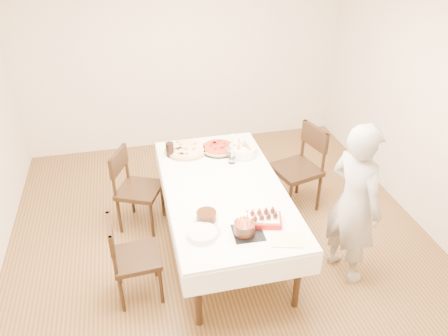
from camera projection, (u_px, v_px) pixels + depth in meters
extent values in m
plane|color=#50351B|center=(225.00, 250.00, 4.60)|extent=(5.00, 5.00, 0.00)
cube|color=beige|center=(183.00, 54.00, 5.96)|extent=(4.50, 0.04, 2.70)
cube|color=beige|center=(446.00, 113.00, 4.33)|extent=(0.04, 5.00, 2.70)
cube|color=white|center=(224.00, 217.00, 4.48)|extent=(1.23, 2.18, 0.75)
imported|color=#A5A09B|center=(354.00, 204.00, 3.94)|extent=(0.55, 0.68, 1.62)
cylinder|color=beige|center=(187.00, 150.00, 4.87)|extent=(0.63, 0.63, 0.04)
cylinder|color=red|center=(219.00, 148.00, 4.90)|extent=(0.45, 0.45, 0.04)
cube|color=#B21E1E|center=(239.00, 152.00, 4.87)|extent=(0.32, 0.32, 0.01)
cylinder|color=white|center=(243.00, 150.00, 4.79)|extent=(0.36, 0.36, 0.10)
cylinder|color=white|center=(232.00, 148.00, 4.58)|extent=(0.10, 0.10, 0.35)
cylinder|color=black|center=(170.00, 149.00, 4.75)|extent=(0.11, 0.11, 0.16)
cylinder|color=#391E0E|center=(206.00, 216.00, 3.81)|extent=(0.26, 0.26, 0.09)
cube|color=black|center=(248.00, 233.00, 3.69)|extent=(0.27, 0.27, 0.01)
cylinder|color=#37190F|center=(244.00, 225.00, 3.64)|extent=(0.23, 0.23, 0.17)
cube|color=beige|center=(287.00, 241.00, 3.61)|extent=(0.30, 0.24, 0.02)
cylinder|color=white|center=(202.00, 234.00, 3.65)|extent=(0.27, 0.27, 0.05)
cylinder|color=white|center=(206.00, 232.00, 3.69)|extent=(0.33, 0.33, 0.01)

